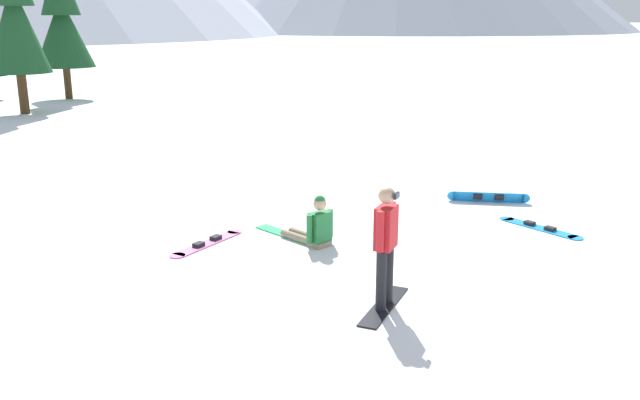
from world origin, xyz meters
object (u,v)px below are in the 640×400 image
at_px(snowboarder_midground, 313,227).
at_px(loose_snowboard_far_spare, 207,243).
at_px(loose_snowboard_near_right, 488,197).
at_px(pine_tree_broad, 62,19).
at_px(snowboarder_foreground, 386,245).
at_px(pine_tree_short, 14,11).
at_px(loose_snowboard_near_left, 540,228).

distance_m(snowboarder_midground, loose_snowboard_far_spare, 1.98).
xyz_separation_m(loose_snowboard_far_spare, loose_snowboard_near_right, (6.55, -0.15, 0.11)).
relative_size(loose_snowboard_near_right, pine_tree_broad, 0.22).
distance_m(snowboarder_foreground, pine_tree_short, 24.60).
bearing_deg(snowboarder_foreground, loose_snowboard_near_left, 20.11).
bearing_deg(loose_snowboard_near_left, loose_snowboard_near_right, 78.37).
relative_size(pine_tree_short, pine_tree_broad, 1.09).
height_order(snowboarder_midground, loose_snowboard_near_right, snowboarder_midground).
xyz_separation_m(snowboarder_midground, pine_tree_broad, (-0.68, 26.10, 3.61)).
xyz_separation_m(snowboarder_midground, loose_snowboard_near_right, (4.82, 0.76, -0.20)).
height_order(loose_snowboard_near_right, pine_tree_short, pine_tree_short).
height_order(loose_snowboard_far_spare, pine_tree_short, pine_tree_short).
bearing_deg(snowboarder_foreground, pine_tree_broad, 90.63).
distance_m(snowboarder_foreground, pine_tree_broad, 29.23).
height_order(loose_snowboard_near_right, pine_tree_broad, pine_tree_broad).
distance_m(loose_snowboard_far_spare, pine_tree_broad, 25.52).
bearing_deg(snowboarder_foreground, pine_tree_short, 96.58).
relative_size(snowboarder_foreground, pine_tree_short, 0.23).
bearing_deg(loose_snowboard_near_left, pine_tree_broad, 100.55).
distance_m(snowboarder_midground, pine_tree_broad, 26.35).
relative_size(snowboarder_midground, loose_snowboard_near_right, 1.18).
bearing_deg(loose_snowboard_far_spare, snowboarder_foreground, -70.60).
bearing_deg(loose_snowboard_near_right, loose_snowboard_far_spare, 178.70).
xyz_separation_m(snowboarder_midground, loose_snowboard_near_left, (4.41, -1.23, -0.31)).
xyz_separation_m(snowboarder_foreground, snowboarder_midground, (0.36, 2.98, -0.62)).
bearing_deg(pine_tree_broad, loose_snowboard_near_right, -77.76).
distance_m(snowboarder_foreground, snowboarder_midground, 3.06).
bearing_deg(loose_snowboard_far_spare, pine_tree_short, 94.02).
bearing_deg(loose_snowboard_far_spare, loose_snowboard_near_left, -19.19).
bearing_deg(pine_tree_short, pine_tree_broad, 63.03).
xyz_separation_m(loose_snowboard_near_right, loose_snowboard_near_left, (-0.41, -1.99, -0.11)).
distance_m(snowboarder_midground, pine_tree_short, 21.83).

